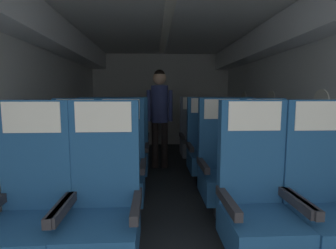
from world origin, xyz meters
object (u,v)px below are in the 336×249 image
object	(u,v)px
seat_b_left_window	(75,170)
seat_b_left_aisle	(121,169)
seat_c_left_window	(95,151)
flight_attendant	(160,108)
seat_a_right_window	(257,205)
seat_d_left_window	(108,139)
seat_b_right_aisle	(266,167)
seat_b_right_window	(223,168)
seat_a_left_window	(30,212)
seat_d_right_window	(194,138)
seat_c_right_window	(205,149)
seat_a_right_aisle	(324,204)
seat_d_left_aisle	(135,139)
seat_a_left_aisle	(103,209)
seat_c_right_aisle	(237,149)
seat_d_right_aisle	(221,138)
seat_c_left_aisle	(131,150)

from	to	relation	value
seat_b_left_window	seat_b_left_aisle	world-z (taller)	same
seat_c_left_window	flight_attendant	xyz separation A→B (m)	(0.88, 0.87, 0.52)
seat_a_right_window	seat_b_left_window	world-z (taller)	same
seat_b_left_window	seat_d_left_window	distance (m)	1.75
seat_b_right_aisle	seat_b_right_window	xyz separation A→B (m)	(-0.44, -0.01, 0.00)
seat_c_left_window	seat_d_left_window	xyz separation A→B (m)	(0.01, 0.87, 0.00)
seat_a_left_window	seat_b_left_window	distance (m)	0.88
seat_d_right_window	flight_attendant	xyz separation A→B (m)	(-0.58, 0.01, 0.52)
seat_b_right_window	seat_c_right_window	distance (m)	0.88
seat_a_left_window	seat_b_right_window	size ratio (longest dim) A/B	1.00
seat_b_left_window	seat_c_right_window	distance (m)	1.70
seat_b_left_window	seat_d_left_window	bearing A→B (deg)	90.06
seat_b_left_window	seat_a_right_aisle	bearing A→B (deg)	-24.65
seat_b_right_aisle	seat_d_left_aisle	bearing A→B (deg)	130.07
seat_a_left_window	seat_b_left_window	size ratio (longest dim) A/B	1.00
seat_a_left_aisle	seat_c_left_window	world-z (taller)	same
seat_b_left_window	seat_d_left_aisle	bearing A→B (deg)	75.57
seat_b_right_aisle	seat_c_right_aisle	xyz separation A→B (m)	(-0.00, 0.88, 0.00)
seat_c_left_window	seat_d_right_aisle	xyz separation A→B (m)	(1.92, 0.85, 0.00)
seat_a_left_window	flight_attendant	bearing A→B (deg)	71.54
seat_a_left_aisle	flight_attendant	bearing A→B (deg)	80.82
seat_c_left_aisle	seat_c_right_aisle	bearing A→B (deg)	0.12
seat_c_left_window	seat_c_left_aisle	world-z (taller)	same
seat_b_right_aisle	seat_c_left_aisle	world-z (taller)	same
seat_b_right_window	seat_c_left_window	bearing A→B (deg)	148.90
seat_a_right_aisle	seat_b_left_window	xyz separation A→B (m)	(-1.92, 0.88, 0.00)
seat_b_right_window	flight_attendant	distance (m)	1.93
seat_a_left_aisle	seat_b_right_window	distance (m)	1.34
seat_a_left_window	seat_d_left_aisle	xyz separation A→B (m)	(0.46, 2.62, 0.00)
seat_d_left_window	flight_attendant	world-z (taller)	flight_attendant
seat_d_left_aisle	seat_d_right_window	xyz separation A→B (m)	(1.00, 0.01, 0.00)
seat_a_left_window	seat_b_left_window	xyz separation A→B (m)	(0.01, 0.88, 0.00)
seat_a_right_aisle	seat_b_right_window	distance (m)	0.98
seat_a_left_window	seat_c_left_window	xyz separation A→B (m)	(-0.00, 1.76, 0.00)
seat_c_left_window	seat_c_right_window	xyz separation A→B (m)	(1.47, -0.01, 0.00)
seat_a_right_window	seat_b_left_aisle	bearing A→B (deg)	139.46
seat_a_right_window	seat_b_right_aisle	distance (m)	0.97
seat_d_left_window	flight_attendant	bearing A→B (deg)	-0.07
seat_b_right_aisle	seat_a_right_window	bearing A→B (deg)	-117.51
seat_c_left_aisle	seat_d_left_window	world-z (taller)	same
seat_b_right_window	seat_c_right_aisle	distance (m)	0.99
seat_a_right_window	seat_b_left_aisle	size ratio (longest dim) A/B	1.00
seat_d_right_aisle	seat_d_right_window	bearing A→B (deg)	177.81
seat_b_left_aisle	seat_b_right_window	bearing A→B (deg)	-0.83
seat_a_left_window	seat_d_left_window	size ratio (longest dim) A/B	1.00
seat_a_right_aisle	seat_c_left_window	size ratio (longest dim) A/B	1.00
seat_a_right_window	seat_d_right_aisle	world-z (taller)	same
seat_b_left_window	seat_b_right_aisle	xyz separation A→B (m)	(1.91, -0.00, 0.00)
seat_d_right_window	seat_a_right_window	bearing A→B (deg)	-89.79
seat_c_right_aisle	seat_d_right_window	xyz separation A→B (m)	(-0.45, 0.87, 0.00)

